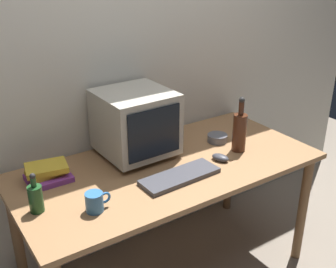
{
  "coord_description": "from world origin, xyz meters",
  "views": [
    {
      "loc": [
        -1.1,
        -1.64,
        1.81
      ],
      "look_at": [
        0.0,
        0.0,
        0.93
      ],
      "focal_mm": 44.38,
      "sensor_mm": 36.0,
      "label": 1
    }
  ],
  "objects_px": {
    "crt_monitor": "(135,123)",
    "computer_mouse": "(220,158)",
    "bottle_tall": "(240,131)",
    "bottle_short": "(36,197)",
    "mug": "(95,202)",
    "book_stack": "(47,173)",
    "keyboard": "(180,176)",
    "cd_spindle": "(217,138)"
  },
  "relations": [
    {
      "from": "computer_mouse",
      "to": "bottle_short",
      "type": "bearing_deg",
      "value": 155.56
    },
    {
      "from": "computer_mouse",
      "to": "bottle_tall",
      "type": "bearing_deg",
      "value": -6.39
    },
    {
      "from": "mug",
      "to": "cd_spindle",
      "type": "height_order",
      "value": "mug"
    },
    {
      "from": "bottle_short",
      "to": "book_stack",
      "type": "height_order",
      "value": "bottle_short"
    },
    {
      "from": "keyboard",
      "to": "computer_mouse",
      "type": "bearing_deg",
      "value": 4.88
    },
    {
      "from": "crt_monitor",
      "to": "keyboard",
      "type": "bearing_deg",
      "value": -82.11
    },
    {
      "from": "computer_mouse",
      "to": "bottle_short",
      "type": "relative_size",
      "value": 0.53
    },
    {
      "from": "crt_monitor",
      "to": "computer_mouse",
      "type": "xyz_separation_m",
      "value": [
        0.35,
        -0.32,
        -0.17
      ]
    },
    {
      "from": "mug",
      "to": "cd_spindle",
      "type": "bearing_deg",
      "value": 15.68
    },
    {
      "from": "bottle_short",
      "to": "mug",
      "type": "distance_m",
      "value": 0.26
    },
    {
      "from": "crt_monitor",
      "to": "keyboard",
      "type": "distance_m",
      "value": 0.4
    },
    {
      "from": "bottle_tall",
      "to": "cd_spindle",
      "type": "distance_m",
      "value": 0.19
    },
    {
      "from": "computer_mouse",
      "to": "keyboard",
      "type": "bearing_deg",
      "value": 167.28
    },
    {
      "from": "crt_monitor",
      "to": "bottle_tall",
      "type": "distance_m",
      "value": 0.59
    },
    {
      "from": "keyboard",
      "to": "mug",
      "type": "distance_m",
      "value": 0.48
    },
    {
      "from": "cd_spindle",
      "to": "bottle_tall",
      "type": "bearing_deg",
      "value": -81.52
    },
    {
      "from": "crt_monitor",
      "to": "mug",
      "type": "distance_m",
      "value": 0.59
    },
    {
      "from": "bottle_tall",
      "to": "mug",
      "type": "bearing_deg",
      "value": -174.03
    },
    {
      "from": "crt_monitor",
      "to": "computer_mouse",
      "type": "bearing_deg",
      "value": -42.8
    },
    {
      "from": "bottle_tall",
      "to": "cd_spindle",
      "type": "height_order",
      "value": "bottle_tall"
    },
    {
      "from": "mug",
      "to": "cd_spindle",
      "type": "relative_size",
      "value": 1.0
    },
    {
      "from": "computer_mouse",
      "to": "book_stack",
      "type": "distance_m",
      "value": 0.92
    },
    {
      "from": "bottle_tall",
      "to": "cd_spindle",
      "type": "bearing_deg",
      "value": 98.48
    },
    {
      "from": "crt_monitor",
      "to": "bottle_tall",
      "type": "xyz_separation_m",
      "value": [
        0.52,
        -0.28,
        -0.07
      ]
    },
    {
      "from": "computer_mouse",
      "to": "bottle_short",
      "type": "distance_m",
      "value": 0.99
    },
    {
      "from": "keyboard",
      "to": "computer_mouse",
      "type": "relative_size",
      "value": 4.2
    },
    {
      "from": "bottle_short",
      "to": "book_stack",
      "type": "xyz_separation_m",
      "value": [
        0.13,
        0.24,
        -0.03
      ]
    },
    {
      "from": "crt_monitor",
      "to": "mug",
      "type": "xyz_separation_m",
      "value": [
        -0.42,
        -0.38,
        -0.15
      ]
    },
    {
      "from": "computer_mouse",
      "to": "cd_spindle",
      "type": "xyz_separation_m",
      "value": [
        0.15,
        0.2,
        0.0
      ]
    },
    {
      "from": "bottle_tall",
      "to": "book_stack",
      "type": "relative_size",
      "value": 1.44
    },
    {
      "from": "computer_mouse",
      "to": "cd_spindle",
      "type": "height_order",
      "value": "cd_spindle"
    },
    {
      "from": "keyboard",
      "to": "bottle_tall",
      "type": "distance_m",
      "value": 0.48
    },
    {
      "from": "keyboard",
      "to": "book_stack",
      "type": "xyz_separation_m",
      "value": [
        -0.56,
        0.36,
        0.03
      ]
    },
    {
      "from": "book_stack",
      "to": "cd_spindle",
      "type": "height_order",
      "value": "book_stack"
    },
    {
      "from": "crt_monitor",
      "to": "bottle_tall",
      "type": "bearing_deg",
      "value": -28.56
    },
    {
      "from": "computer_mouse",
      "to": "bottle_short",
      "type": "height_order",
      "value": "bottle_short"
    },
    {
      "from": "bottle_tall",
      "to": "cd_spindle",
      "type": "relative_size",
      "value": 2.69
    },
    {
      "from": "computer_mouse",
      "to": "book_stack",
      "type": "bearing_deg",
      "value": 139.7
    },
    {
      "from": "computer_mouse",
      "to": "book_stack",
      "type": "height_order",
      "value": "book_stack"
    },
    {
      "from": "crt_monitor",
      "to": "bottle_short",
      "type": "bearing_deg",
      "value": -159.52
    },
    {
      "from": "crt_monitor",
      "to": "bottle_tall",
      "type": "height_order",
      "value": "crt_monitor"
    },
    {
      "from": "cd_spindle",
      "to": "mug",
      "type": "bearing_deg",
      "value": -164.32
    }
  ]
}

